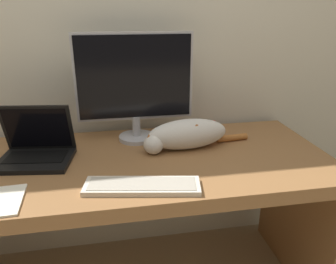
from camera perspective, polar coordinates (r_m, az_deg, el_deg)
wall_back at (r=1.76m, az=-8.25°, el=17.71°), size 6.40×0.06×2.60m
desk at (r=1.53m, az=-6.20°, el=-9.58°), size 1.79×0.75×0.76m
monitor at (r=1.59m, az=-5.81°, el=8.36°), size 0.56×0.18×0.53m
laptop at (r=1.54m, az=-21.99°, el=-2.91°), size 0.33×0.27×0.24m
external_keyboard at (r=1.23m, az=-4.52°, el=-9.35°), size 0.44×0.19×0.02m
cat at (r=1.54m, az=3.13°, el=-0.36°), size 0.54×0.17×0.14m
small_toy at (r=1.72m, az=7.35°, el=0.52°), size 0.07×0.07×0.07m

